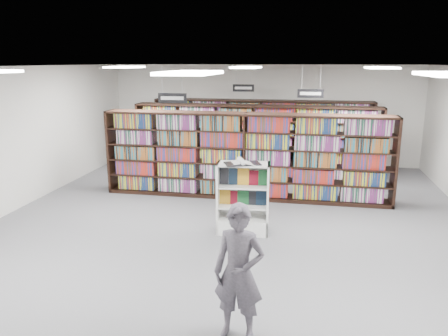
% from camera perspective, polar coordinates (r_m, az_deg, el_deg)
% --- Properties ---
extents(floor, '(12.00, 12.00, 0.00)m').
position_cam_1_polar(floor, '(9.06, 0.94, -7.59)').
color(floor, '#55545A').
rests_on(floor, ground).
extents(ceiling, '(10.00, 12.00, 0.10)m').
position_cam_1_polar(ceiling, '(8.44, 1.02, 13.09)').
color(ceiling, silver).
rests_on(ceiling, wall_back).
extents(wall_back, '(10.00, 0.10, 3.20)m').
position_cam_1_polar(wall_back, '(14.49, 5.05, 6.98)').
color(wall_back, silver).
rests_on(wall_back, ground).
extents(wall_front, '(10.00, 0.10, 3.20)m').
position_cam_1_polar(wall_front, '(3.21, -18.69, -19.00)').
color(wall_front, silver).
rests_on(wall_front, ground).
extents(wall_left, '(0.10, 12.00, 3.20)m').
position_cam_1_polar(wall_left, '(10.65, -26.62, 3.12)').
color(wall_left, silver).
rests_on(wall_left, ground).
extents(bookshelf_row_near, '(7.00, 0.60, 2.10)m').
position_cam_1_polar(bookshelf_row_near, '(10.66, 2.80, 1.57)').
color(bookshelf_row_near, black).
rests_on(bookshelf_row_near, floor).
extents(bookshelf_row_mid, '(7.00, 0.60, 2.10)m').
position_cam_1_polar(bookshelf_row_mid, '(12.60, 4.07, 3.45)').
color(bookshelf_row_mid, black).
rests_on(bookshelf_row_mid, floor).
extents(bookshelf_row_far, '(7.00, 0.60, 2.10)m').
position_cam_1_polar(bookshelf_row_far, '(14.27, 4.88, 4.65)').
color(bookshelf_row_far, black).
rests_on(bookshelf_row_far, floor).
extents(aisle_sign_left, '(0.65, 0.02, 0.80)m').
position_cam_1_polar(aisle_sign_left, '(9.80, -6.77, 9.18)').
color(aisle_sign_left, '#B2B2B7').
rests_on(aisle_sign_left, ceiling).
extents(aisle_sign_right, '(0.65, 0.02, 0.80)m').
position_cam_1_polar(aisle_sign_right, '(11.34, 11.24, 9.63)').
color(aisle_sign_right, '#B2B2B7').
rests_on(aisle_sign_right, ceiling).
extents(aisle_sign_center, '(0.65, 0.02, 0.80)m').
position_cam_1_polar(aisle_sign_center, '(13.48, 2.55, 10.49)').
color(aisle_sign_center, '#B2B2B7').
rests_on(aisle_sign_center, ceiling).
extents(troffer_front_center, '(0.60, 1.20, 0.04)m').
position_cam_1_polar(troffer_front_center, '(5.51, -4.40, 12.28)').
color(troffer_front_center, white).
rests_on(troffer_front_center, ceiling).
extents(troffer_back_left, '(0.60, 1.20, 0.04)m').
position_cam_1_polar(troffer_back_left, '(11.23, -12.80, 12.73)').
color(troffer_back_left, white).
rests_on(troffer_back_left, ceiling).
extents(troffer_back_center, '(0.60, 1.20, 0.04)m').
position_cam_1_polar(troffer_back_center, '(10.42, 2.94, 12.99)').
color(troffer_back_center, white).
rests_on(troffer_back_center, ceiling).
extents(troffer_back_right, '(0.60, 1.20, 0.04)m').
position_cam_1_polar(troffer_back_right, '(10.44, 19.87, 12.21)').
color(troffer_back_right, white).
rests_on(troffer_back_right, ceiling).
extents(endcap_display, '(1.04, 0.58, 1.41)m').
position_cam_1_polar(endcap_display, '(8.62, 2.49, -5.34)').
color(endcap_display, silver).
rests_on(endcap_display, floor).
extents(open_book, '(0.76, 0.60, 0.13)m').
position_cam_1_polar(open_book, '(8.26, 2.37, 0.74)').
color(open_book, black).
rests_on(open_book, endcap_display).
extents(shopper, '(0.67, 0.48, 1.70)m').
position_cam_1_polar(shopper, '(5.35, 1.95, -13.51)').
color(shopper, '#514B56').
rests_on(shopper, floor).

